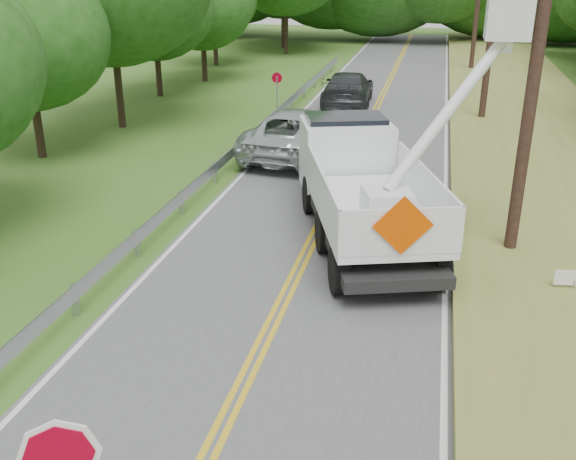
# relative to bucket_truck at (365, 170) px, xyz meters

# --- Properties ---
(road) EXTENTS (7.20, 96.00, 0.03)m
(road) POSITION_rel_bucket_truck_xyz_m (-1.17, 3.80, -1.65)
(road) COLOR #505153
(road) RESTS_ON ground
(guardrail) EXTENTS (0.18, 48.00, 0.77)m
(guardrail) POSITION_rel_bucket_truck_xyz_m (-5.19, 4.71, -1.10)
(guardrail) COLOR #A2A6AA
(guardrail) RESTS_ON ground
(utility_poles) EXTENTS (1.60, 43.30, 10.00)m
(utility_poles) POSITION_rel_bucket_truck_xyz_m (3.83, 6.82, 3.61)
(utility_poles) COLOR black
(utility_poles) RESTS_ON ground
(tall_grass_verge) EXTENTS (7.00, 96.00, 0.30)m
(tall_grass_verge) POSITION_rel_bucket_truck_xyz_m (5.93, 3.80, -1.51)
(tall_grass_verge) COLOR olive
(tall_grass_verge) RESTS_ON ground
(bucket_truck) EXTENTS (5.89, 8.10, 7.41)m
(bucket_truck) POSITION_rel_bucket_truck_xyz_m (0.00, 0.00, 0.00)
(bucket_truck) COLOR black
(bucket_truck) RESTS_ON road
(suv_silver) EXTENTS (3.62, 6.73, 1.79)m
(suv_silver) POSITION_rel_bucket_truck_xyz_m (-3.21, 6.69, -0.74)
(suv_silver) COLOR silver
(suv_silver) RESTS_ON road
(suv_darkgrey) EXTENTS (2.67, 5.95, 1.69)m
(suv_darkgrey) POSITION_rel_bucket_truck_xyz_m (-2.68, 16.22, -0.79)
(suv_darkgrey) COLOR #323538
(suv_darkgrey) RESTS_ON road
(stop_sign_permanent) EXTENTS (0.49, 0.06, 2.30)m
(stop_sign_permanent) POSITION_rel_bucket_truck_xyz_m (-5.28, 11.68, -0.16)
(stop_sign_permanent) COLOR #A2A6AA
(stop_sign_permanent) RESTS_ON ground
(yard_sign) EXTENTS (0.49, 0.10, 0.72)m
(yard_sign) POSITION_rel_bucket_truck_xyz_m (4.79, -3.24, -1.14)
(yard_sign) COLOR white
(yard_sign) RESTS_ON ground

